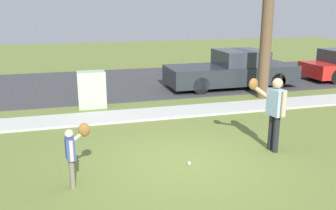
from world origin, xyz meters
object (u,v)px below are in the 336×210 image
at_px(person_adult, 274,107).
at_px(street_tree_near, 268,11).
at_px(person_child, 74,148).
at_px(baseball, 189,163).
at_px(parked_pickup_dark, 233,71).
at_px(utility_cabinet, 92,90).

distance_m(person_adult, street_tree_near, 5.55).
xyz_separation_m(person_child, street_tree_near, (6.72, 5.12, 2.30)).
distance_m(person_child, baseball, 2.41).
bearing_deg(parked_pickup_dark, person_child, 47.53).
distance_m(baseball, street_tree_near, 7.21).
bearing_deg(person_adult, utility_cabinet, -60.45).
relative_size(baseball, parked_pickup_dark, 0.01).
bearing_deg(street_tree_near, person_child, -142.74).
bearing_deg(street_tree_near, parked_pickup_dark, 98.95).
distance_m(baseball, utility_cabinet, 5.37).
bearing_deg(utility_cabinet, person_adult, -53.22).
bearing_deg(parked_pickup_dark, baseball, 58.44).
relative_size(person_child, utility_cabinet, 0.96).
height_order(utility_cabinet, parked_pickup_dark, parked_pickup_dark).
relative_size(street_tree_near, parked_pickup_dark, 1.10).
bearing_deg(utility_cabinet, street_tree_near, -2.53).
xyz_separation_m(utility_cabinet, parked_pickup_dark, (5.72, 1.64, 0.08)).
xyz_separation_m(person_child, utility_cabinet, (0.70, 5.38, -0.14)).
distance_m(person_adult, utility_cabinet, 6.07).
height_order(utility_cabinet, street_tree_near, street_tree_near).
bearing_deg(parked_pickup_dark, street_tree_near, 98.95).
bearing_deg(street_tree_near, utility_cabinet, 177.47).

